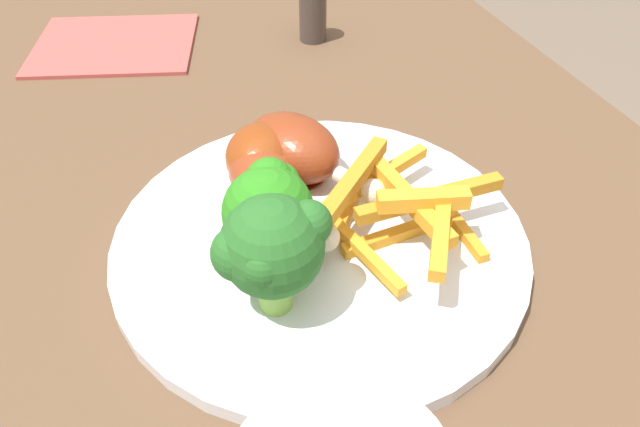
{
  "coord_description": "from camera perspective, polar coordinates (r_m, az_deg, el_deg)",
  "views": [
    {
      "loc": [
        -0.24,
        0.09,
        1.02
      ],
      "look_at": [
        0.05,
        -0.02,
        0.75
      ],
      "focal_mm": 34.38,
      "sensor_mm": 36.0,
      "label": 1
    }
  ],
  "objects": [
    {
      "name": "napkin",
      "position": [
        0.73,
        -18.58,
        14.69
      ],
      "size": [
        0.18,
        0.2,
        0.0
      ],
      "primitive_type": "cube",
      "rotation": [
        0.0,
        0.0,
        1.3
      ],
      "color": "#B74C47",
      "rests_on": "dining_table"
    },
    {
      "name": "dining_table",
      "position": [
        0.49,
        0.28,
        -16.3
      ],
      "size": [
        1.25,
        0.68,
        0.72
      ],
      "color": "brown",
      "rests_on": "ground_plane"
    },
    {
      "name": "chicken_drumstick_extra",
      "position": [
        0.47,
        -2.26,
        5.94
      ],
      "size": [
        0.13,
        0.09,
        0.05
      ],
      "color": "#5D1F0E",
      "rests_on": "dinner_plate"
    },
    {
      "name": "carrot_fries_pile",
      "position": [
        0.42,
        7.25,
        0.7
      ],
      "size": [
        0.14,
        0.15,
        0.05
      ],
      "color": "orange",
      "rests_on": "dinner_plate"
    },
    {
      "name": "chicken_drumstick_far",
      "position": [
        0.44,
        -4.81,
        2.95
      ],
      "size": [
        0.12,
        0.06,
        0.04
      ],
      "color": "#622111",
      "rests_on": "dinner_plate"
    },
    {
      "name": "dinner_plate",
      "position": [
        0.43,
        0.0,
        -2.56
      ],
      "size": [
        0.29,
        0.29,
        0.01
      ],
      "primitive_type": "cylinder",
      "color": "silver",
      "rests_on": "dining_table"
    },
    {
      "name": "chicken_drumstick_near",
      "position": [
        0.46,
        -5.47,
        4.88
      ],
      "size": [
        0.12,
        0.08,
        0.05
      ],
      "color": "#5E210B",
      "rests_on": "dinner_plate"
    },
    {
      "name": "pepper_shaker",
      "position": [
        0.7,
        -0.67,
        18.02
      ],
      "size": [
        0.03,
        0.03,
        0.06
      ],
      "primitive_type": "cylinder",
      "color": "#423833",
      "rests_on": "dining_table"
    },
    {
      "name": "broccoli_floret_front",
      "position": [
        0.38,
        -4.64,
        0.63
      ],
      "size": [
        0.06,
        0.06,
        0.08
      ],
      "color": "#84A34B",
      "rests_on": "dinner_plate"
    },
    {
      "name": "broccoli_floret_middle",
      "position": [
        0.35,
        -4.79,
        -2.86
      ],
      "size": [
        0.06,
        0.07,
        0.08
      ],
      "color": "#82B849",
      "rests_on": "dinner_plate"
    }
  ]
}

